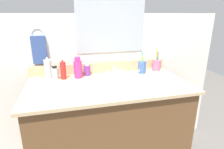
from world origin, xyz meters
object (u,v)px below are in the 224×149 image
Objects in this scene: hand_towel at (39,50)px; bottle_gel_clear at (55,73)px; bottle_soap_pink at (78,68)px; bottle_cream_purple at (87,70)px; bottle_lotion_white at (48,69)px; soap_bar at (35,80)px; cup_pink at (157,64)px; faucet at (114,73)px; cup_blue_plastic at (142,67)px; bottle_spray_red at (63,70)px.

hand_towel reaches higher than bottle_gel_clear.
bottle_soap_pink is 1.61× the size of bottle_cream_purple.
bottle_lotion_white is at bearing 143.19° from bottle_gel_clear.
bottle_lotion_white is 0.13m from soap_bar.
hand_towel is 1.11× the size of cup_pink.
hand_towel is 0.63m from faucet.
hand_towel reaches higher than cup_blue_plastic.
bottle_spray_red is 0.83m from cup_pink.
cup_blue_plastic is 0.96× the size of cup_pink.
faucet is 0.93× the size of bottle_soap_pink.
cup_blue_plastic is at bearing -0.94° from bottle_soap_pink.
bottle_cream_purple is at bearing 5.58° from soap_bar.
soap_bar is at bearing -109.17° from hand_towel.
bottle_gel_clear is at bearing 177.21° from bottle_soap_pink.
cup_blue_plastic is 0.16m from cup_pink.
cup_pink is at bearing 8.13° from faucet.
bottle_lotion_white is at bearing 178.19° from bottle_cream_purple.
faucet is 0.47m from bottle_gel_clear.
hand_towel is 2.06× the size of bottle_cream_purple.
bottle_soap_pink is at bearing 0.21° from soap_bar.
bottle_cream_purple reaches higher than soap_bar.
cup_blue_plastic is at bearing -5.79° from bottle_cream_purple.
faucet is 0.42m from cup_pink.
hand_towel is at bearing 157.63° from bottle_soap_pink.
faucet is 0.84× the size of cup_blue_plastic.
cup_pink is (0.63, -0.01, 0.01)m from bottle_cream_purple.
faucet is at bearing -5.54° from bottle_soap_pink.
hand_towel is 1.25× the size of bottle_lotion_white.
cup_pink is (0.94, -0.02, -0.02)m from bottle_lotion_white.
bottle_cream_purple is at bearing 174.21° from cup_blue_plastic.
bottle_gel_clear is at bearing -173.33° from bottle_cream_purple.
cup_pink reaches higher than bottle_soap_pink.
bottle_soap_pink is 0.90× the size of cup_blue_plastic.
faucet is at bearing -171.87° from cup_pink.
cup_blue_plastic reaches higher than bottle_gel_clear.
bottle_soap_pink is 0.55m from cup_blue_plastic.
faucet is 0.53m from bottle_lotion_white.
bottle_cream_purple reaches higher than faucet.
bottle_gel_clear is 0.16m from soap_bar.
hand_towel reaches higher than bottle_lotion_white.
bottle_cream_purple is 0.41m from soap_bar.
cup_blue_plastic is at bearing -4.21° from bottle_lotion_white.
bottle_lotion_white is at bearing 155.75° from bottle_spray_red.
bottle_cream_purple is (0.08, 0.04, -0.03)m from bottle_soap_pink.
cup_pink is at bearing 1.45° from bottle_gel_clear.
cup_pink reaches higher than bottle_gel_clear.
bottle_lotion_white is 0.89× the size of cup_pink.
bottle_gel_clear is 0.73m from cup_blue_plastic.
bottle_cream_purple is 0.47m from cup_blue_plastic.
cup_pink is (1.00, -0.09, -0.16)m from hand_towel.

